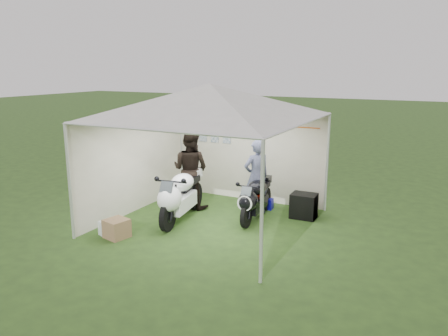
{
  "coord_description": "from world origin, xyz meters",
  "views": [
    {
      "loc": [
        4.36,
        -7.89,
        3.33
      ],
      "look_at": [
        0.15,
        0.35,
        1.18
      ],
      "focal_mm": 35.0,
      "sensor_mm": 36.0,
      "label": 1
    }
  ],
  "objects_px": {
    "canopy_tent": "(210,104)",
    "crate_0": "(111,229)",
    "person_blue_jacket": "(256,177)",
    "equipment_box": "(304,206)",
    "motorcycle_black": "(255,198)",
    "person_dark_jacket": "(190,169)",
    "paddock_stand": "(266,204)",
    "crate_1": "(117,228)",
    "motorcycle_white": "(180,195)"
  },
  "relations": [
    {
      "from": "person_dark_jacket",
      "to": "crate_1",
      "type": "height_order",
      "value": "person_dark_jacket"
    },
    {
      "from": "crate_1",
      "to": "motorcycle_black",
      "type": "bearing_deg",
      "value": 47.33
    },
    {
      "from": "motorcycle_black",
      "to": "crate_0",
      "type": "bearing_deg",
      "value": -139.27
    },
    {
      "from": "equipment_box",
      "to": "motorcycle_white",
      "type": "bearing_deg",
      "value": -148.45
    },
    {
      "from": "person_dark_jacket",
      "to": "person_blue_jacket",
      "type": "relative_size",
      "value": 1.08
    },
    {
      "from": "crate_0",
      "to": "crate_1",
      "type": "relative_size",
      "value": 1.04
    },
    {
      "from": "motorcycle_white",
      "to": "person_dark_jacket",
      "type": "distance_m",
      "value": 1.06
    },
    {
      "from": "paddock_stand",
      "to": "person_dark_jacket",
      "type": "xyz_separation_m",
      "value": [
        -1.67,
        -0.7,
        0.81
      ]
    },
    {
      "from": "canopy_tent",
      "to": "paddock_stand",
      "type": "distance_m",
      "value": 2.93
    },
    {
      "from": "motorcycle_black",
      "to": "equipment_box",
      "type": "relative_size",
      "value": 3.28
    },
    {
      "from": "paddock_stand",
      "to": "person_blue_jacket",
      "type": "bearing_deg",
      "value": -101.59
    },
    {
      "from": "canopy_tent",
      "to": "crate_0",
      "type": "xyz_separation_m",
      "value": [
        -1.44,
        -1.57,
        -2.43
      ]
    },
    {
      "from": "canopy_tent",
      "to": "paddock_stand",
      "type": "height_order",
      "value": "canopy_tent"
    },
    {
      "from": "person_blue_jacket",
      "to": "crate_1",
      "type": "xyz_separation_m",
      "value": [
        -1.9,
        -2.63,
        -0.68
      ]
    },
    {
      "from": "motorcycle_black",
      "to": "equipment_box",
      "type": "bearing_deg",
      "value": 29.67
    },
    {
      "from": "person_blue_jacket",
      "to": "crate_1",
      "type": "bearing_deg",
      "value": 1.66
    },
    {
      "from": "person_dark_jacket",
      "to": "crate_0",
      "type": "bearing_deg",
      "value": 76.84
    },
    {
      "from": "motorcycle_black",
      "to": "canopy_tent",
      "type": "bearing_deg",
      "value": -145.21
    },
    {
      "from": "equipment_box",
      "to": "crate_1",
      "type": "height_order",
      "value": "equipment_box"
    },
    {
      "from": "canopy_tent",
      "to": "person_dark_jacket",
      "type": "bearing_deg",
      "value": 142.35
    },
    {
      "from": "crate_1",
      "to": "equipment_box",
      "type": "bearing_deg",
      "value": 43.65
    },
    {
      "from": "canopy_tent",
      "to": "person_dark_jacket",
      "type": "xyz_separation_m",
      "value": [
        -0.97,
        0.75,
        -1.64
      ]
    },
    {
      "from": "motorcycle_white",
      "to": "crate_0",
      "type": "xyz_separation_m",
      "value": [
        -0.78,
        -1.36,
        -0.45
      ]
    },
    {
      "from": "motorcycle_white",
      "to": "paddock_stand",
      "type": "height_order",
      "value": "motorcycle_white"
    },
    {
      "from": "paddock_stand",
      "to": "motorcycle_black",
      "type": "bearing_deg",
      "value": -85.94
    },
    {
      "from": "equipment_box",
      "to": "person_blue_jacket",
      "type": "bearing_deg",
      "value": -168.97
    },
    {
      "from": "paddock_stand",
      "to": "crate_0",
      "type": "xyz_separation_m",
      "value": [
        -2.15,
        -3.02,
        0.02
      ]
    },
    {
      "from": "paddock_stand",
      "to": "person_dark_jacket",
      "type": "relative_size",
      "value": 0.18
    },
    {
      "from": "paddock_stand",
      "to": "crate_1",
      "type": "relative_size",
      "value": 0.8
    },
    {
      "from": "motorcycle_white",
      "to": "paddock_stand",
      "type": "bearing_deg",
      "value": 40.83
    },
    {
      "from": "motorcycle_white",
      "to": "motorcycle_black",
      "type": "height_order",
      "value": "motorcycle_white"
    },
    {
      "from": "canopy_tent",
      "to": "paddock_stand",
      "type": "relative_size",
      "value": 16.82
    },
    {
      "from": "person_blue_jacket",
      "to": "person_dark_jacket",
      "type": "bearing_deg",
      "value": -42.34
    },
    {
      "from": "motorcycle_black",
      "to": "equipment_box",
      "type": "xyz_separation_m",
      "value": [
        0.93,
        0.62,
        -0.22
      ]
    },
    {
      "from": "crate_0",
      "to": "crate_1",
      "type": "bearing_deg",
      "value": -7.16
    },
    {
      "from": "motorcycle_white",
      "to": "crate_1",
      "type": "height_order",
      "value": "motorcycle_white"
    },
    {
      "from": "paddock_stand",
      "to": "person_blue_jacket",
      "type": "xyz_separation_m",
      "value": [
        -0.08,
        -0.41,
        0.74
      ]
    },
    {
      "from": "canopy_tent",
      "to": "crate_0",
      "type": "relative_size",
      "value": 12.96
    },
    {
      "from": "person_blue_jacket",
      "to": "equipment_box",
      "type": "relative_size",
      "value": 3.12
    },
    {
      "from": "motorcycle_white",
      "to": "person_dark_jacket",
      "type": "relative_size",
      "value": 1.15
    },
    {
      "from": "person_blue_jacket",
      "to": "equipment_box",
      "type": "xyz_separation_m",
      "value": [
        1.08,
        0.21,
        -0.59
      ]
    },
    {
      "from": "motorcycle_white",
      "to": "person_blue_jacket",
      "type": "relative_size",
      "value": 1.24
    },
    {
      "from": "motorcycle_black",
      "to": "paddock_stand",
      "type": "distance_m",
      "value": 0.91
    },
    {
      "from": "motorcycle_black",
      "to": "person_dark_jacket",
      "type": "distance_m",
      "value": 1.79
    },
    {
      "from": "motorcycle_black",
      "to": "crate_1",
      "type": "relative_size",
      "value": 4.36
    },
    {
      "from": "motorcycle_black",
      "to": "crate_1",
      "type": "xyz_separation_m",
      "value": [
        -2.04,
        -2.21,
        -0.31
      ]
    },
    {
      "from": "motorcycle_white",
      "to": "person_blue_jacket",
      "type": "bearing_deg",
      "value": 34.46
    },
    {
      "from": "person_blue_jacket",
      "to": "equipment_box",
      "type": "bearing_deg",
      "value": 138.52
    },
    {
      "from": "crate_1",
      "to": "canopy_tent",
      "type": "bearing_deg",
      "value": 51.41
    },
    {
      "from": "canopy_tent",
      "to": "crate_0",
      "type": "height_order",
      "value": "canopy_tent"
    }
  ]
}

